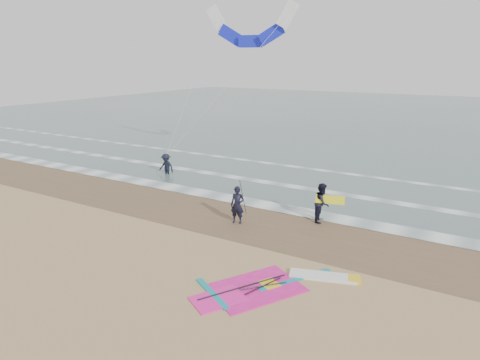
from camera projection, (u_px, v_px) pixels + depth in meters
The scene contains 11 objects.
ground at pixel (207, 286), 14.20m from camera, with size 120.00×120.00×0.00m, color tan.
sea_water at pixel (425, 119), 53.91m from camera, with size 120.00×80.00×0.02m, color #47605E.
wet_sand_band at pixel (284, 227), 19.16m from camera, with size 120.00×5.00×0.01m, color brown.
foam_waterline at pixel (319, 200), 22.83m from camera, with size 120.00×9.15×0.02m.
windsurf_rig at pixel (275, 285), 14.16m from camera, with size 4.93×4.67×0.12m.
person_standing at pixel (237, 205), 19.41m from camera, with size 0.64×0.42×1.74m, color black.
person_walking at pixel (322, 203), 19.60m from camera, with size 0.89×0.69×1.83m, color black.
person_wading at pixel (166, 162), 27.72m from camera, with size 1.11×0.64×1.72m, color black.
held_pole at pixel (243, 198), 19.15m from camera, with size 0.17×0.86×1.82m.
carried_kiteboard at pixel (330, 200), 19.26m from camera, with size 1.30×0.51×0.39m.
surf_kite at pixel (250, 29), 27.90m from camera, with size 6.84×5.22×9.70m.
Camera 1 is at (7.43, -10.36, 7.26)m, focal length 32.00 mm.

